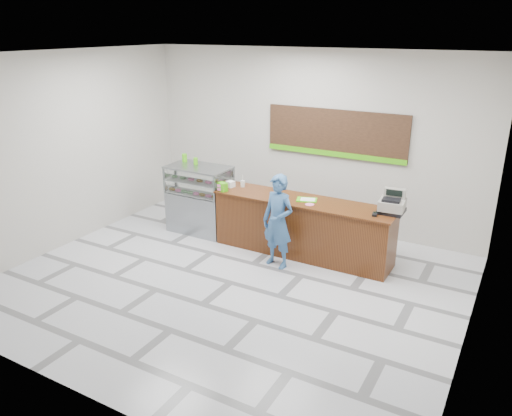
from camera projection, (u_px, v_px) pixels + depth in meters
The scene contains 16 objects.
floor at pixel (230, 282), 8.00m from camera, with size 7.00×7.00×0.00m, color silver.
back_wall at pixel (309, 140), 9.85m from camera, with size 7.00×7.00×0.00m, color beige.
ceiling at pixel (226, 55), 6.80m from camera, with size 7.00×7.00×0.00m, color silver.
sales_counter at pixel (303, 227), 8.84m from camera, with size 3.26×0.76×1.03m.
display_case at pixel (200, 199), 9.80m from camera, with size 1.22×0.72×1.33m.
menu_board at pixel (335, 134), 9.50m from camera, with size 2.80×0.06×0.90m.
cash_register at pixel (392, 204), 8.03m from camera, with size 0.43×0.45×0.38m.
card_terminal at pixel (375, 214), 7.95m from camera, with size 0.08×0.15×0.04m, color black.
serving_tray at pixel (307, 200), 8.64m from camera, with size 0.41×0.35×0.02m.
napkin_box at pixel (230, 184), 9.34m from camera, with size 0.13×0.13×0.11m, color white.
straw_cup at pixel (243, 184), 9.35m from camera, with size 0.08×0.08×0.12m, color silver.
promo_box at pixel (222, 187), 9.10m from camera, with size 0.18×0.12×0.16m, color #4ABC0F.
donut_decal at pixel (310, 204), 8.43m from camera, with size 0.15×0.15×0.00m, color pink.
green_cup_left at pixel (185, 158), 9.91m from camera, with size 0.10×0.10×0.15m, color #4ABC0F.
green_cup_right at pixel (196, 161), 9.71m from camera, with size 0.08×0.08×0.13m, color #4ABC0F.
customer at pixel (278, 221), 8.31m from camera, with size 0.59×0.39×1.61m, color #376193.
Camera 1 is at (3.84, -5.99, 3.88)m, focal length 35.00 mm.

